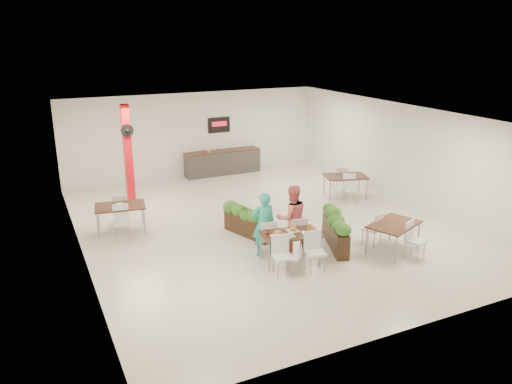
# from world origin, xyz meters

# --- Properties ---
(ground) EXTENTS (12.00, 12.00, 0.00)m
(ground) POSITION_xyz_m (0.00, 0.00, 0.00)
(ground) COLOR beige
(ground) RESTS_ON ground
(room_shell) EXTENTS (10.10, 12.10, 3.22)m
(room_shell) POSITION_xyz_m (0.00, 0.00, 2.01)
(room_shell) COLOR white
(room_shell) RESTS_ON ground
(red_column) EXTENTS (0.40, 0.41, 3.20)m
(red_column) POSITION_xyz_m (-3.00, 3.79, 1.64)
(red_column) COLOR red
(red_column) RESTS_ON ground
(service_counter) EXTENTS (3.00, 0.64, 2.20)m
(service_counter) POSITION_xyz_m (1.00, 5.65, 0.49)
(service_counter) COLOR #2F2D2A
(service_counter) RESTS_ON ground
(main_table) EXTENTS (1.51, 1.79, 0.92)m
(main_table) POSITION_xyz_m (-0.52, -2.50, 0.64)
(main_table) COLOR #321D10
(main_table) RESTS_ON ground
(diner_man) EXTENTS (0.65, 0.48, 1.64)m
(diner_man) POSITION_xyz_m (-0.91, -1.85, 0.82)
(diner_man) COLOR teal
(diner_man) RESTS_ON ground
(diner_woman) EXTENTS (0.93, 0.78, 1.72)m
(diner_woman) POSITION_xyz_m (-0.11, -1.85, 0.86)
(diner_woman) COLOR #EE6F6A
(diner_woman) RESTS_ON ground
(planter_left) EXTENTS (0.82, 1.68, 0.90)m
(planter_left) POSITION_xyz_m (-0.76, -0.55, 0.49)
(planter_left) COLOR black
(planter_left) RESTS_ON ground
(planter_right) EXTENTS (0.97, 1.86, 1.03)m
(planter_right) POSITION_xyz_m (1.02, -2.16, 0.50)
(planter_right) COLOR black
(planter_right) RESTS_ON ground
(side_table_a) EXTENTS (1.48, 1.66, 0.92)m
(side_table_a) POSITION_xyz_m (-3.80, 1.31, 0.64)
(side_table_a) COLOR #321D10
(side_table_a) RESTS_ON ground
(side_table_b) EXTENTS (1.59, 1.67, 0.92)m
(side_table_b) POSITION_xyz_m (3.64, 1.14, 0.64)
(side_table_b) COLOR #321D10
(side_table_b) RESTS_ON ground
(side_table_c) EXTENTS (1.61, 1.66, 0.92)m
(side_table_c) POSITION_xyz_m (2.16, -3.06, 0.64)
(side_table_c) COLOR #321D10
(side_table_c) RESTS_ON ground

